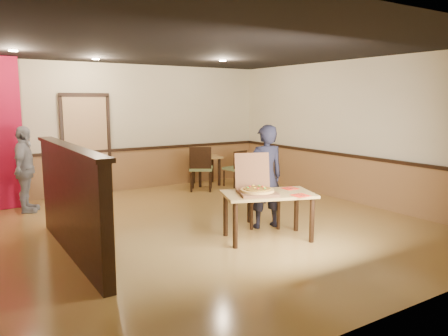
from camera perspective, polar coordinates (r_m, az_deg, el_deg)
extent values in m
plane|color=#A88141|center=(7.06, -3.29, -7.71)|extent=(7.00, 7.00, 0.00)
plane|color=black|center=(6.81, -3.50, 15.50)|extent=(7.00, 7.00, 0.00)
plane|color=beige|center=(9.99, -13.25, 5.11)|extent=(7.00, 0.00, 7.00)
plane|color=beige|center=(9.02, 16.49, 4.61)|extent=(0.00, 7.00, 7.00)
cube|color=olive|center=(10.06, -13.00, -0.30)|extent=(7.00, 0.04, 0.90)
cube|color=black|center=(9.98, -13.05, 2.35)|extent=(7.00, 0.06, 0.06)
cube|color=olive|center=(9.11, 16.10, -1.36)|extent=(0.04, 7.00, 0.90)
cube|color=black|center=(9.03, 16.15, 1.57)|extent=(0.06, 7.00, 0.06)
cube|color=tan|center=(9.74, -17.54, 2.78)|extent=(0.90, 0.06, 2.10)
cube|color=black|center=(6.00, -19.33, -4.26)|extent=(0.14, 3.00, 1.40)
cube|color=black|center=(5.89, -19.69, 2.59)|extent=(0.20, 3.10, 0.05)
cylinder|color=#FFD8B2|center=(7.81, -25.82, 13.65)|extent=(0.14, 0.14, 0.02)
cylinder|color=#FFD8B2|center=(8.81, -16.40, 13.52)|extent=(0.14, 0.14, 0.02)
cylinder|color=#FFD8B2|center=(8.80, -0.17, 13.87)|extent=(0.14, 0.14, 0.02)
cube|color=tan|center=(6.33, 5.78, -3.42)|extent=(1.46, 1.12, 0.04)
cylinder|color=black|center=(5.99, 1.48, -7.48)|extent=(0.07, 0.07, 0.65)
cylinder|color=black|center=(6.53, 0.21, -6.10)|extent=(0.07, 0.07, 0.65)
cylinder|color=black|center=(6.36, 11.41, -6.69)|extent=(0.07, 0.07, 0.65)
cylinder|color=black|center=(6.87, 9.43, -5.47)|extent=(0.07, 0.07, 0.65)
cube|color=olive|center=(7.03, 5.18, -3.47)|extent=(0.70, 0.70, 0.07)
cube|color=black|center=(7.20, 4.94, -0.90)|extent=(0.45, 0.28, 0.49)
cylinder|color=black|center=(6.86, 3.63, -6.25)|extent=(0.05, 0.05, 0.45)
cylinder|color=black|center=(7.27, 3.24, -5.38)|extent=(0.05, 0.05, 0.45)
cylinder|color=black|center=(6.93, 7.14, -6.16)|extent=(0.05, 0.05, 0.45)
cylinder|color=black|center=(7.33, 6.56, -5.31)|extent=(0.05, 0.05, 0.45)
cube|color=olive|center=(9.78, -3.00, -0.06)|extent=(0.69, 0.69, 0.07)
cube|color=black|center=(9.51, -3.10, 1.34)|extent=(0.42, 0.30, 0.48)
cylinder|color=black|center=(10.02, -1.74, -1.47)|extent=(0.05, 0.05, 0.43)
cylinder|color=black|center=(9.61, -1.84, -1.91)|extent=(0.05, 0.05, 0.43)
cylinder|color=black|center=(10.04, -4.08, -1.46)|extent=(0.05, 0.05, 0.43)
cylinder|color=black|center=(9.64, -4.29, -1.90)|extent=(0.05, 0.05, 0.43)
cube|color=olive|center=(10.26, 1.38, -0.06)|extent=(0.49, 0.49, 0.06)
cube|color=black|center=(10.09, 2.16, 1.11)|extent=(0.40, 0.11, 0.40)
cylinder|color=black|center=(10.54, 1.39, -1.13)|extent=(0.04, 0.04, 0.37)
cylinder|color=black|center=(10.30, 2.76, -1.38)|extent=(0.04, 0.04, 0.37)
cylinder|color=black|center=(10.30, 0.00, -1.36)|extent=(0.04, 0.04, 0.37)
cylinder|color=black|center=(10.05, 1.36, -1.62)|extent=(0.04, 0.04, 0.37)
cube|color=tan|center=(10.45, -2.34, 1.46)|extent=(0.75, 0.75, 0.04)
cylinder|color=black|center=(10.19, -3.16, -0.69)|extent=(0.07, 0.07, 0.65)
cylinder|color=black|center=(10.65, -3.99, -0.29)|extent=(0.07, 0.07, 0.65)
cylinder|color=black|center=(10.36, -0.63, -0.52)|extent=(0.07, 0.07, 0.65)
cylinder|color=black|center=(10.80, -1.56, -0.14)|extent=(0.07, 0.07, 0.65)
imported|color=black|center=(6.89, 5.42, -1.14)|extent=(0.66, 0.50, 1.64)
imported|color=gray|center=(8.60, -24.55, -0.18)|extent=(0.69, 0.99, 1.56)
cube|color=brown|center=(6.22, 4.37, -3.25)|extent=(0.68, 0.68, 0.04)
cube|color=brown|center=(6.46, 3.70, -0.31)|extent=(0.52, 0.29, 0.51)
cylinder|color=gold|center=(6.22, 4.37, -2.93)|extent=(0.57, 0.57, 0.03)
cube|color=red|center=(6.21, 9.95, -3.55)|extent=(0.23, 0.23, 0.00)
cylinder|color=white|center=(6.19, 9.75, -3.53)|extent=(0.02, 0.19, 0.01)
cube|color=white|center=(6.23, 10.16, -3.48)|extent=(0.03, 0.20, 0.00)
cube|color=red|center=(6.67, 8.59, -2.64)|extent=(0.21, 0.21, 0.00)
cylinder|color=white|center=(6.65, 8.40, -2.62)|extent=(0.01, 0.18, 0.01)
cube|color=white|center=(6.69, 8.79, -2.58)|extent=(0.02, 0.19, 0.00)
cylinder|color=#93601A|center=(10.53, -2.91, 2.04)|extent=(0.06, 0.06, 0.15)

